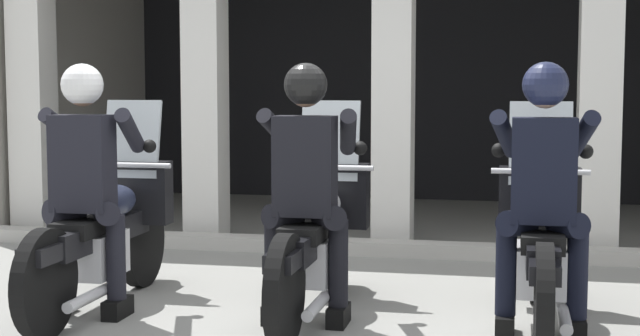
% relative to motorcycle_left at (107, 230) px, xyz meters
% --- Properties ---
extents(ground_plane, '(80.00, 80.00, 0.00)m').
position_rel_motorcycle_left_xyz_m(ground_plane, '(1.39, 2.93, -0.50)').
color(ground_plane, gray).
extents(station_building, '(8.19, 4.06, 3.07)m').
position_rel_motorcycle_left_xyz_m(station_building, '(1.54, 4.60, 1.40)').
color(station_building, black).
rests_on(station_building, ground).
extents(kerb_strip, '(7.69, 0.24, 0.12)m').
position_rel_motorcycle_left_xyz_m(kerb_strip, '(1.54, 2.15, -0.44)').
color(kerb_strip, '#B7B5AD').
rests_on(kerb_strip, ground).
extents(motorcycle_left, '(0.62, 2.04, 1.35)m').
position_rel_motorcycle_left_xyz_m(motorcycle_left, '(0.00, 0.00, 0.00)').
color(motorcycle_left, black).
rests_on(motorcycle_left, ground).
extents(police_officer_left, '(0.63, 0.61, 1.58)m').
position_rel_motorcycle_left_xyz_m(police_officer_left, '(-0.00, -0.28, 0.44)').
color(police_officer_left, black).
rests_on(police_officer_left, ground).
extents(motorcycle_center, '(0.62, 2.04, 1.35)m').
position_rel_motorcycle_left_xyz_m(motorcycle_center, '(1.39, 0.10, 0.00)').
color(motorcycle_center, black).
rests_on(motorcycle_center, ground).
extents(police_officer_center, '(0.63, 0.61, 1.58)m').
position_rel_motorcycle_left_xyz_m(police_officer_center, '(1.39, -0.18, 0.44)').
color(police_officer_center, black).
rests_on(police_officer_center, ground).
extents(motorcycle_right, '(0.62, 2.04, 1.35)m').
position_rel_motorcycle_left_xyz_m(motorcycle_right, '(2.78, 0.10, 0.00)').
color(motorcycle_right, black).
rests_on(motorcycle_right, ground).
extents(police_officer_right, '(0.63, 0.61, 1.58)m').
position_rel_motorcycle_left_xyz_m(police_officer_right, '(2.78, -0.18, 0.44)').
color(police_officer_right, black).
rests_on(police_officer_right, ground).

